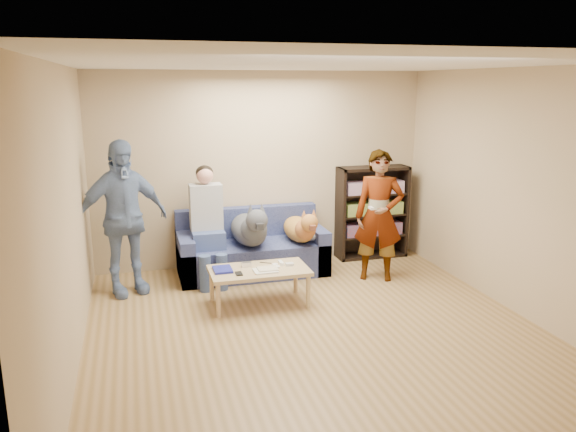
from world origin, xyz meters
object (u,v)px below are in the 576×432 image
object	(u,v)px
camera_silver	(246,264)
person_seated	(207,220)
person_standing_right	(379,216)
dog_gray	(250,229)
notebook_blue	(223,269)
person_standing_left	(122,218)
dog_tan	(301,228)
sofa	(251,252)
bookshelf	(372,210)
coffee_table	(259,273)

from	to	relation	value
camera_silver	person_seated	distance (m)	0.98
person_standing_right	dog_gray	world-z (taller)	person_standing_right
camera_silver	person_seated	size ratio (longest dim) A/B	0.07
notebook_blue	dog_gray	world-z (taller)	dog_gray
person_seated	person_standing_right	bearing A→B (deg)	-14.72
person_standing_left	dog_tan	xyz separation A→B (m)	(2.20, 0.12, -0.31)
sofa	bookshelf	xyz separation A→B (m)	(1.80, 0.23, 0.40)
person_standing_right	camera_silver	bearing A→B (deg)	-144.28
person_standing_right	dog_gray	distance (m)	1.62
dog_gray	dog_tan	distance (m)	0.66
bookshelf	person_standing_right	bearing A→B (deg)	-108.81
notebook_blue	coffee_table	xyz separation A→B (m)	(0.40, -0.05, -0.06)
sofa	person_seated	xyz separation A→B (m)	(-0.58, -0.13, 0.49)
dog_gray	coffee_table	distance (m)	0.95
person_seated	coffee_table	world-z (taller)	person_seated
person_seated	dog_tan	world-z (taller)	person_seated
person_seated	dog_gray	distance (m)	0.55
person_standing_right	notebook_blue	world-z (taller)	person_standing_right
sofa	person_standing_right	bearing A→B (deg)	-24.21
person_seated	bookshelf	bearing A→B (deg)	8.61
person_seated	dog_gray	world-z (taller)	person_seated
person_standing_left	bookshelf	world-z (taller)	person_standing_left
person_standing_right	coffee_table	xyz separation A→B (m)	(-1.64, -0.44, -0.45)
sofa	coffee_table	size ratio (longest dim) A/B	1.73
person_standing_left	coffee_table	size ratio (longest dim) A/B	1.66
camera_silver	person_standing_left	bearing A→B (deg)	153.55
dog_tan	coffee_table	bearing A→B (deg)	-130.25
camera_silver	dog_gray	world-z (taller)	dog_gray
camera_silver	person_seated	bearing A→B (deg)	109.74
coffee_table	person_standing_left	bearing A→B (deg)	151.66
dog_gray	camera_silver	bearing A→B (deg)	-105.23
camera_silver	dog_gray	distance (m)	0.84
sofa	dog_gray	world-z (taller)	dog_gray
sofa	dog_gray	size ratio (longest dim) A/B	1.51
dog_tan	camera_silver	bearing A→B (deg)	-138.58
dog_tan	person_standing_right	bearing A→B (deg)	-26.88
person_seated	bookshelf	distance (m)	2.41
person_standing_left	coffee_table	world-z (taller)	person_standing_left
person_standing_right	person_seated	xyz separation A→B (m)	(-2.07, 0.54, -0.05)
sofa	dog_gray	bearing A→B (deg)	-104.30
camera_silver	coffee_table	world-z (taller)	camera_silver
person_standing_right	person_standing_left	world-z (taller)	person_standing_left
camera_silver	sofa	world-z (taller)	sofa
person_standing_right	notebook_blue	bearing A→B (deg)	-143.78
person_standing_left	dog_gray	bearing A→B (deg)	-14.57
camera_silver	bookshelf	size ratio (longest dim) A/B	0.08
camera_silver	sofa	xyz separation A→B (m)	(0.27, 1.00, -0.16)
person_seated	bookshelf	size ratio (longest dim) A/B	1.13
person_seated	camera_silver	bearing A→B (deg)	-70.26
camera_silver	coffee_table	size ratio (longest dim) A/B	0.10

